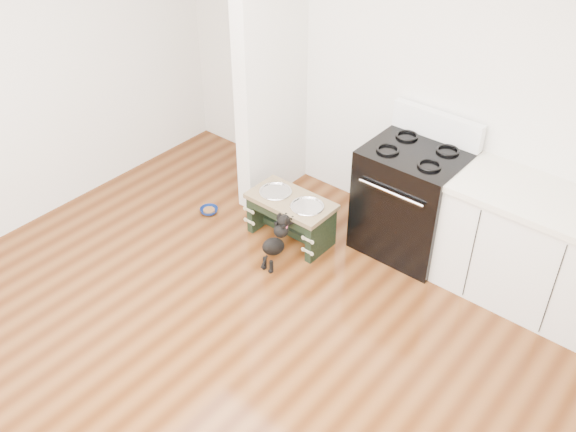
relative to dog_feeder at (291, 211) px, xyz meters
The scene contains 8 objects.
ground 1.73m from the dog_feeder, 70.77° to the right, with size 5.00×5.00×0.00m, color #44200C.
room_shell 2.17m from the dog_feeder, 70.77° to the right, with size 5.00×5.00×5.00m.
partition_wall 1.32m from the dog_feeder, 141.51° to the left, with size 0.15×0.80×2.70m, color silver.
oven_range 1.00m from the dog_feeder, 33.87° to the left, with size 0.76×0.69×1.14m.
cabinet_run 1.89m from the dog_feeder, 17.46° to the left, with size 1.24×0.64×0.91m.
dog_feeder is the anchor object (origin of this frame).
puppy 0.36m from the dog_feeder, 68.85° to the right, with size 0.13×0.37×0.44m.
floor_bowl 0.86m from the dog_feeder, 166.35° to the right, with size 0.20×0.20×0.05m.
Camera 1 is at (2.19, -1.75, 3.42)m, focal length 40.00 mm.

